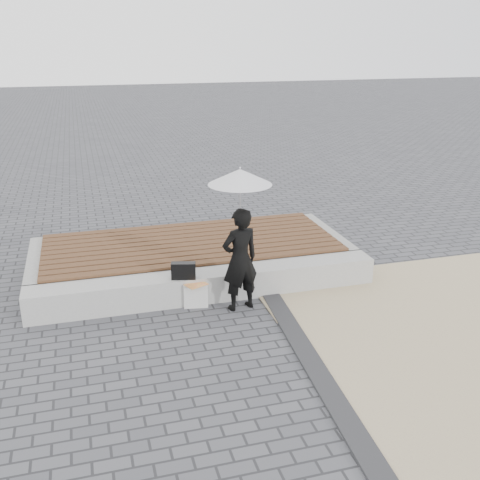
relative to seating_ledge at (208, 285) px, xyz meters
name	(u,v)px	position (x,y,z in m)	size (l,w,h in m)	color
ground	(238,354)	(0.00, -1.60, -0.20)	(80.00, 80.00, 0.00)	#4B4B50
edging_band	(313,365)	(0.75, -2.10, -0.18)	(0.25, 5.20, 0.04)	#2C2C2E
seating_ledge	(208,285)	(0.00, 0.00, 0.00)	(5.00, 0.45, 0.40)	#AAAAA5
timber_platform	(191,255)	(0.00, 1.20, 0.00)	(5.00, 2.00, 0.40)	#A6A5A0
timber_decking	(191,243)	(0.00, 1.20, 0.22)	(4.60, 2.00, 0.04)	brown
woman	(240,260)	(0.35, -0.44, 0.52)	(0.53, 0.34, 1.44)	black
parasol	(240,177)	(0.35, -0.44, 1.66)	(0.83, 0.83, 1.06)	silver
handbag	(183,271)	(-0.37, -0.14, 0.32)	(0.33, 0.12, 0.24)	black
canvas_tote	(196,295)	(-0.22, -0.23, -0.03)	(0.33, 0.14, 0.35)	#B9B9B5
magazine	(196,284)	(-0.22, -0.28, 0.15)	(0.28, 0.21, 0.01)	#EC4650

